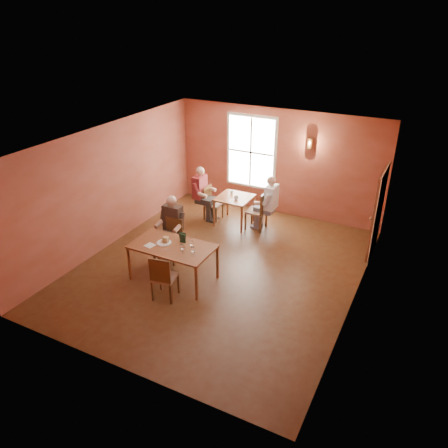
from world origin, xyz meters
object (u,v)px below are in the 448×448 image
at_px(chair_diner_main, 170,241).
at_px(diner_maroon, 212,195).
at_px(main_table, 173,262).
at_px(diner_main, 169,233).
at_px(chair_empty, 165,276).
at_px(chair_diner_maroon, 213,203).
at_px(second_table, 234,210).
at_px(diner_white, 258,204).
at_px(chair_diner_white, 256,210).

relative_size(chair_diner_main, diner_maroon, 0.69).
xyz_separation_m(main_table, diner_maroon, (-0.69, 3.07, 0.32)).
distance_m(diner_main, chair_empty, 1.48).
height_order(chair_diner_main, chair_diner_maroon, chair_diner_main).
xyz_separation_m(chair_diner_maroon, diner_maroon, (-0.03, 0.00, 0.26)).
xyz_separation_m(diner_main, second_table, (0.49, 2.45, -0.33)).
xyz_separation_m(chair_diner_main, diner_main, (0.00, -0.03, 0.22)).
relative_size(diner_main, chair_diner_maroon, 1.53).
bearing_deg(diner_maroon, diner_main, 4.42).
bearing_deg(chair_diner_maroon, diner_maroon, -90.00).
relative_size(chair_empty, chair_diner_maroon, 1.05).
xyz_separation_m(chair_empty, diner_white, (0.45, 3.72, 0.23)).
height_order(chair_empty, diner_white, diner_white).
bearing_deg(diner_main, chair_diner_white, -115.01).
bearing_deg(main_table, diner_white, 77.65).
height_order(chair_diner_white, diner_maroon, diner_maroon).
height_order(second_table, diner_maroon, diner_maroon).
height_order(diner_main, diner_maroon, diner_maroon).
height_order(chair_diner_white, diner_white, diner_white).
bearing_deg(diner_white, chair_diner_white, 90.00).
distance_m(main_table, diner_main, 0.86).
relative_size(second_table, diner_white, 0.61).
height_order(chair_diner_main, chair_diner_white, chair_diner_white).
distance_m(diner_white, chair_diner_maroon, 1.35).
height_order(second_table, chair_diner_maroon, chair_diner_maroon).
bearing_deg(chair_empty, chair_diner_white, 73.59).
bearing_deg(chair_diner_white, chair_diner_maroon, 90.00).
bearing_deg(chair_diner_white, chair_empty, 173.56).
bearing_deg(chair_empty, diner_main, 109.62).
relative_size(diner_white, chair_diner_maroon, 1.53).
distance_m(diner_main, chair_diner_white, 2.71).
height_order(chair_diner_white, chair_diner_maroon, chair_diner_white).
distance_m(chair_diner_main, chair_diner_white, 2.67).
bearing_deg(diner_white, chair_diner_maroon, 90.00).
relative_size(main_table, diner_main, 1.21).
distance_m(chair_diner_maroon, diner_maroon, 0.26).
distance_m(chair_diner_main, second_table, 2.47).
relative_size(diner_main, diner_maroon, 1.00).
xyz_separation_m(diner_white, chair_diner_maroon, (-1.33, 0.00, -0.26)).
xyz_separation_m(chair_diner_white, chair_diner_maroon, (-1.30, 0.00, -0.06)).
xyz_separation_m(chair_empty, diner_maroon, (-0.91, 3.72, 0.23)).
distance_m(chair_diner_main, diner_main, 0.23).
distance_m(chair_empty, chair_diner_white, 3.74).
relative_size(main_table, chair_diner_maroon, 1.85).
height_order(chair_empty, chair_diner_white, chair_diner_white).
height_order(chair_diner_main, diner_maroon, diner_maroon).
bearing_deg(chair_diner_main, chair_diner_white, -115.28).
height_order(diner_main, diner_white, diner_white).
xyz_separation_m(chair_diner_main, diner_maroon, (-0.19, 2.42, 0.23)).
distance_m(chair_diner_white, diner_maroon, 1.34).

